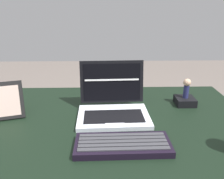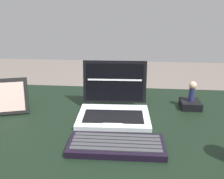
{
  "view_description": "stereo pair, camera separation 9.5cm",
  "coord_description": "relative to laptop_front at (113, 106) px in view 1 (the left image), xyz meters",
  "views": [
    {
      "loc": [
        0.05,
        -0.86,
        1.21
      ],
      "look_at": [
        0.07,
        0.02,
        0.87
      ],
      "focal_mm": 36.55,
      "sensor_mm": 36.0,
      "label": 1
    },
    {
      "loc": [
        0.14,
        -0.86,
        1.21
      ],
      "look_at": [
        0.07,
        0.02,
        0.87
      ],
      "focal_mm": 36.55,
      "sensor_mm": 36.0,
      "label": 2
    }
  ],
  "objects": [
    {
      "name": "external_keyboard",
      "position": [
        0.03,
        -0.25,
        -0.03
      ],
      "size": [
        0.34,
        0.14,
        0.03
      ],
      "color": "black",
      "rests_on": "desk"
    },
    {
      "name": "figurine",
      "position": [
        0.36,
        0.11,
        0.05
      ],
      "size": [
        0.04,
        0.04,
        0.1
      ],
      "color": "navy",
      "rests_on": "figurine_stand"
    },
    {
      "name": "desk",
      "position": [
        -0.08,
        -0.06,
        -0.15
      ],
      "size": [
        1.37,
        0.83,
        0.73
      ],
      "color": "black",
      "rests_on": "ground"
    },
    {
      "name": "photo_frame",
      "position": [
        -0.47,
        -0.02,
        0.04
      ],
      "size": [
        0.16,
        0.09,
        0.16
      ],
      "color": "black",
      "rests_on": "desk"
    },
    {
      "name": "figurine_stand",
      "position": [
        0.36,
        0.11,
        -0.03
      ],
      "size": [
        0.09,
        0.09,
        0.04
      ],
      "primitive_type": "cube",
      "color": "black",
      "rests_on": "desk"
    },
    {
      "name": "laptop_front",
      "position": [
        0.0,
        0.0,
        0.0
      ],
      "size": [
        0.32,
        0.26,
        0.23
      ],
      "color": "silver",
      "rests_on": "desk"
    }
  ]
}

